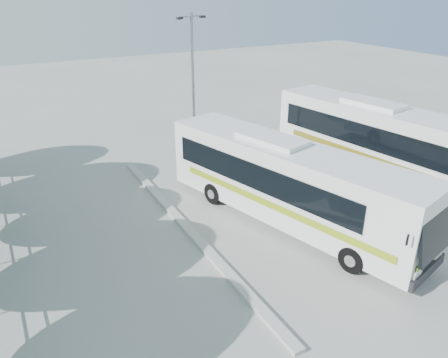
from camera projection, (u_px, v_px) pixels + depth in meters
ground at (256, 237)px, 18.32m from camera, size 100.00×100.00×0.00m
kerb_divider at (186, 227)px, 18.89m from camera, size 0.40×16.00×0.15m
coach_main at (289, 182)px, 18.73m from camera, size 5.69×12.88×3.51m
coach_adjacent at (387, 141)px, 23.16m from camera, size 4.78×13.80×3.76m
lamppost at (193, 80)px, 25.54m from camera, size 1.98×0.71×8.23m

